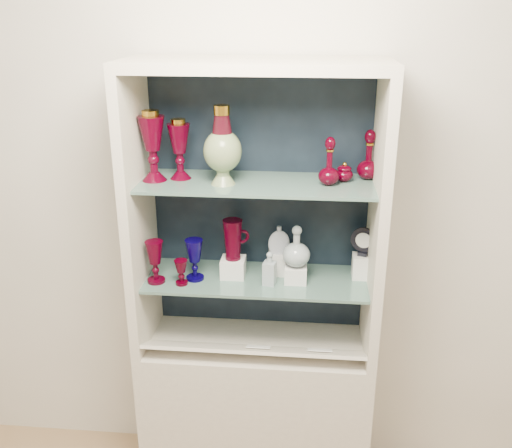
# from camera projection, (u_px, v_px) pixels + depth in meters

# --- Properties ---
(wall_back) EXTENTS (3.50, 0.02, 2.80)m
(wall_back) POSITION_uv_depth(u_px,v_px,m) (261.00, 184.00, 2.46)
(wall_back) COLOR beige
(wall_back) RESTS_ON ground
(cabinet_base) EXTENTS (1.00, 0.40, 0.75)m
(cabinet_base) POSITION_uv_depth(u_px,v_px,m) (256.00, 411.00, 2.62)
(cabinet_base) COLOR beige
(cabinet_base) RESTS_ON ground
(cabinet_back_panel) EXTENTS (0.98, 0.02, 1.15)m
(cabinet_back_panel) POSITION_uv_depth(u_px,v_px,m) (260.00, 203.00, 2.46)
(cabinet_back_panel) COLOR black
(cabinet_back_panel) RESTS_ON cabinet_base
(cabinet_side_left) EXTENTS (0.04, 0.40, 1.15)m
(cabinet_side_left) POSITION_uv_depth(u_px,v_px,m) (139.00, 214.00, 2.33)
(cabinet_side_left) COLOR beige
(cabinet_side_left) RESTS_ON cabinet_base
(cabinet_side_right) EXTENTS (0.04, 0.40, 1.15)m
(cabinet_side_right) POSITION_uv_depth(u_px,v_px,m) (377.00, 222.00, 2.24)
(cabinet_side_right) COLOR beige
(cabinet_side_right) RESTS_ON cabinet_base
(cabinet_top_cap) EXTENTS (1.00, 0.40, 0.04)m
(cabinet_top_cap) POSITION_uv_depth(u_px,v_px,m) (256.00, 65.00, 2.07)
(cabinet_top_cap) COLOR beige
(cabinet_top_cap) RESTS_ON cabinet_side_left
(shelf_lower) EXTENTS (0.92, 0.34, 0.01)m
(shelf_lower) POSITION_uv_depth(u_px,v_px,m) (256.00, 279.00, 2.40)
(shelf_lower) COLOR slate
(shelf_lower) RESTS_ON cabinet_side_left
(shelf_upper) EXTENTS (0.92, 0.34, 0.01)m
(shelf_upper) POSITION_uv_depth(u_px,v_px,m) (256.00, 184.00, 2.25)
(shelf_upper) COLOR slate
(shelf_upper) RESTS_ON cabinet_side_left
(label_ledge) EXTENTS (0.92, 0.17, 0.09)m
(label_ledge) POSITION_uv_depth(u_px,v_px,m) (254.00, 350.00, 2.38)
(label_ledge) COLOR beige
(label_ledge) RESTS_ON cabinet_base
(label_card_0) EXTENTS (0.10, 0.06, 0.03)m
(label_card_0) POSITION_uv_depth(u_px,v_px,m) (259.00, 347.00, 2.37)
(label_card_0) COLOR white
(label_card_0) RESTS_ON label_ledge
(label_card_1) EXTENTS (0.10, 0.06, 0.03)m
(label_card_1) POSITION_uv_depth(u_px,v_px,m) (320.00, 350.00, 2.35)
(label_card_1) COLOR white
(label_card_1) RESTS_ON label_ledge
(pedestal_lamp_left) EXTENTS (0.11, 0.11, 0.24)m
(pedestal_lamp_left) POSITION_uv_depth(u_px,v_px,m) (179.00, 149.00, 2.26)
(pedestal_lamp_left) COLOR #420113
(pedestal_lamp_left) RESTS_ON shelf_upper
(pedestal_lamp_right) EXTENTS (0.13, 0.13, 0.28)m
(pedestal_lamp_right) POSITION_uv_depth(u_px,v_px,m) (153.00, 146.00, 2.23)
(pedestal_lamp_right) COLOR #420113
(pedestal_lamp_right) RESTS_ON shelf_upper
(enamel_urn) EXTENTS (0.18, 0.18, 0.31)m
(enamel_urn) POSITION_uv_depth(u_px,v_px,m) (222.00, 145.00, 2.17)
(enamel_urn) COLOR #104123
(enamel_urn) RESTS_ON shelf_upper
(ruby_decanter_a) EXTENTS (0.09, 0.09, 0.21)m
(ruby_decanter_a) POSITION_uv_depth(u_px,v_px,m) (330.00, 158.00, 2.18)
(ruby_decanter_a) COLOR #44000F
(ruby_decanter_a) RESTS_ON shelf_upper
(ruby_decanter_b) EXTENTS (0.10, 0.10, 0.21)m
(ruby_decanter_b) POSITION_uv_depth(u_px,v_px,m) (369.00, 153.00, 2.25)
(ruby_decanter_b) COLOR #44000F
(ruby_decanter_b) RESTS_ON shelf_upper
(lidded_bowl) EXTENTS (0.09, 0.09, 0.08)m
(lidded_bowl) POSITION_uv_depth(u_px,v_px,m) (344.00, 172.00, 2.25)
(lidded_bowl) COLOR #44000F
(lidded_bowl) RESTS_ON shelf_upper
(cobalt_goblet) EXTENTS (0.08, 0.08, 0.18)m
(cobalt_goblet) POSITION_uv_depth(u_px,v_px,m) (194.00, 260.00, 2.36)
(cobalt_goblet) COLOR #080044
(cobalt_goblet) RESTS_ON shelf_lower
(ruby_goblet_tall) EXTENTS (0.08, 0.08, 0.18)m
(ruby_goblet_tall) POSITION_uv_depth(u_px,v_px,m) (155.00, 262.00, 2.33)
(ruby_goblet_tall) COLOR #420113
(ruby_goblet_tall) RESTS_ON shelf_lower
(ruby_goblet_small) EXTENTS (0.06, 0.06, 0.11)m
(ruby_goblet_small) POSITION_uv_depth(u_px,v_px,m) (181.00, 272.00, 2.33)
(ruby_goblet_small) COLOR #44000F
(ruby_goblet_small) RESTS_ON shelf_lower
(riser_ruby_pitcher) EXTENTS (0.10, 0.10, 0.08)m
(riser_ruby_pitcher) POSITION_uv_depth(u_px,v_px,m) (233.00, 267.00, 2.40)
(riser_ruby_pitcher) COLOR silver
(riser_ruby_pitcher) RESTS_ON shelf_lower
(ruby_pitcher) EXTENTS (0.15, 0.13, 0.17)m
(ruby_pitcher) POSITION_uv_depth(u_px,v_px,m) (233.00, 240.00, 2.36)
(ruby_pitcher) COLOR #420113
(ruby_pitcher) RESTS_ON riser_ruby_pitcher
(clear_square_bottle) EXTENTS (0.06, 0.06, 0.14)m
(clear_square_bottle) POSITION_uv_depth(u_px,v_px,m) (270.00, 268.00, 2.32)
(clear_square_bottle) COLOR #90A0A6
(clear_square_bottle) RESTS_ON shelf_lower
(riser_flat_flask) EXTENTS (0.09, 0.09, 0.09)m
(riser_flat_flask) POSITION_uv_depth(u_px,v_px,m) (279.00, 263.00, 2.43)
(riser_flat_flask) COLOR silver
(riser_flat_flask) RESTS_ON shelf_lower
(flat_flask) EXTENTS (0.10, 0.05, 0.13)m
(flat_flask) POSITION_uv_depth(u_px,v_px,m) (279.00, 240.00, 2.39)
(flat_flask) COLOR silver
(flat_flask) RESTS_ON riser_flat_flask
(riser_clear_round_decanter) EXTENTS (0.09, 0.09, 0.07)m
(riser_clear_round_decanter) POSITION_uv_depth(u_px,v_px,m) (296.00, 274.00, 2.36)
(riser_clear_round_decanter) COLOR silver
(riser_clear_round_decanter) RESTS_ON shelf_lower
(clear_round_decanter) EXTENTS (0.14, 0.14, 0.17)m
(clear_round_decanter) POSITION_uv_depth(u_px,v_px,m) (297.00, 247.00, 2.31)
(clear_round_decanter) COLOR #90A0A6
(clear_round_decanter) RESTS_ON riser_clear_round_decanter
(riser_cameo_medallion) EXTENTS (0.08, 0.08, 0.10)m
(riser_cameo_medallion) POSITION_uv_depth(u_px,v_px,m) (362.00, 266.00, 2.39)
(riser_cameo_medallion) COLOR silver
(riser_cameo_medallion) RESTS_ON shelf_lower
(cameo_medallion) EXTENTS (0.12, 0.07, 0.13)m
(cameo_medallion) POSITION_uv_depth(u_px,v_px,m) (364.00, 241.00, 2.35)
(cameo_medallion) COLOR black
(cameo_medallion) RESTS_ON riser_cameo_medallion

